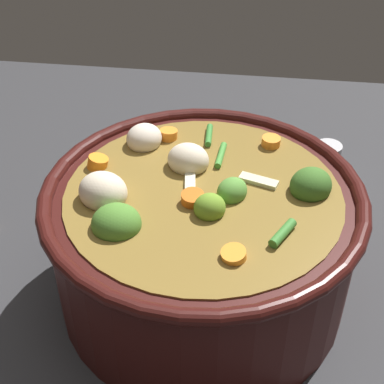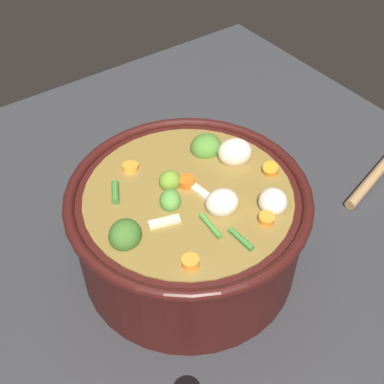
% 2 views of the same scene
% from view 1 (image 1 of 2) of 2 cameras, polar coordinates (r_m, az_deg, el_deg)
% --- Properties ---
extents(ground_plane, '(1.10, 1.10, 0.00)m').
position_cam_1_polar(ground_plane, '(0.66, 0.98, -9.69)').
color(ground_plane, '#2D2D30').
extents(cooking_pot, '(0.33, 0.33, 0.17)m').
position_cam_1_polar(cooking_pot, '(0.61, 1.02, -4.78)').
color(cooking_pot, '#38110F').
rests_on(cooking_pot, ground_plane).
extents(salt_shaker, '(0.04, 0.04, 0.07)m').
position_cam_1_polar(salt_shaker, '(0.80, 13.21, 2.37)').
color(salt_shaker, silver).
rests_on(salt_shaker, ground_plane).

